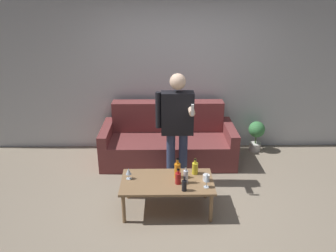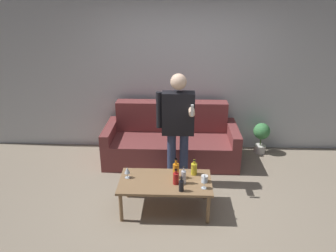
% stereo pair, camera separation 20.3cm
% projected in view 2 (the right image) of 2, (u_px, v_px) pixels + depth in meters
% --- Properties ---
extents(ground_plane, '(16.00, 16.00, 0.00)m').
position_uv_depth(ground_plane, '(183.00, 213.00, 4.05)').
color(ground_plane, gray).
extents(wall_back, '(8.00, 0.06, 2.70)m').
position_uv_depth(wall_back, '(184.00, 71.00, 5.37)').
color(wall_back, silver).
rests_on(wall_back, ground_plane).
extents(couch, '(2.09, 0.90, 0.90)m').
position_uv_depth(couch, '(171.00, 141.00, 5.30)').
color(couch, brown).
rests_on(couch, ground_plane).
extents(coffee_table, '(1.12, 0.60, 0.41)m').
position_uv_depth(coffee_table, '(165.00, 184.00, 3.98)').
color(coffee_table, '#8E6B47').
rests_on(coffee_table, ground_plane).
extents(bottle_orange, '(0.07, 0.07, 0.20)m').
position_uv_depth(bottle_orange, '(176.00, 178.00, 3.88)').
color(bottle_orange, '#B21E1E').
rests_on(bottle_orange, coffee_table).
extents(bottle_green, '(0.08, 0.08, 0.26)m').
position_uv_depth(bottle_green, '(176.00, 170.00, 4.00)').
color(bottle_green, orange).
rests_on(bottle_green, coffee_table).
extents(bottle_dark, '(0.06, 0.06, 0.23)m').
position_uv_depth(bottle_dark, '(184.00, 177.00, 3.89)').
color(bottle_dark, silver).
rests_on(bottle_dark, coffee_table).
extents(bottle_yellow, '(0.06, 0.06, 0.18)m').
position_uv_depth(bottle_yellow, '(181.00, 186.00, 3.74)').
color(bottle_yellow, black).
rests_on(bottle_yellow, coffee_table).
extents(bottle_red, '(0.08, 0.08, 0.21)m').
position_uv_depth(bottle_red, '(194.00, 169.00, 4.08)').
color(bottle_red, yellow).
rests_on(bottle_red, coffee_table).
extents(wine_glass_near, '(0.07, 0.07, 0.15)m').
position_uv_depth(wine_glass_near, '(127.00, 171.00, 4.00)').
color(wine_glass_near, silver).
rests_on(wine_glass_near, coffee_table).
extents(wine_glass_far, '(0.07, 0.07, 0.19)m').
position_uv_depth(wine_glass_far, '(204.00, 179.00, 3.77)').
color(wine_glass_far, silver).
rests_on(wine_glass_far, coffee_table).
extents(cup_on_table, '(0.08, 0.08, 0.08)m').
position_uv_depth(cup_on_table, '(204.00, 179.00, 3.94)').
color(cup_on_table, white).
rests_on(cup_on_table, coffee_table).
extents(person_standing_front, '(0.50, 0.42, 1.59)m').
position_uv_depth(person_standing_front, '(178.00, 122.00, 4.35)').
color(person_standing_front, navy).
rests_on(person_standing_front, ground_plane).
extents(potted_plant, '(0.27, 0.27, 0.53)m').
position_uv_depth(potted_plant, '(261.00, 135.00, 5.49)').
color(potted_plant, silver).
rests_on(potted_plant, ground_plane).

